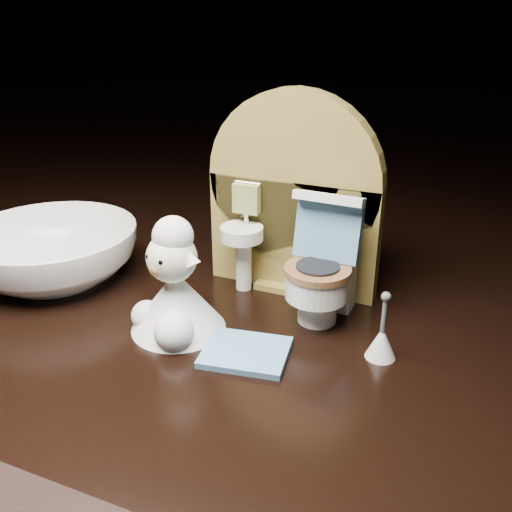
{
  "coord_description": "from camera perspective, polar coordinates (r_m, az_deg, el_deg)",
  "views": [
    {
      "loc": [
        0.13,
        -0.31,
        0.2
      ],
      "look_at": [
        -0.01,
        0.01,
        0.05
      ],
      "focal_mm": 40.0,
      "sensor_mm": 36.0,
      "label": 1
    }
  ],
  "objects": [
    {
      "name": "backdrop_panel",
      "position": [
        0.42,
        3.66,
        5.0
      ],
      "size": [
        0.13,
        0.05,
        0.15
      ],
      "color": "olive",
      "rests_on": "ground"
    },
    {
      "name": "toy_toilet",
      "position": [
        0.39,
        6.72,
        -1.73
      ],
      "size": [
        0.05,
        0.06,
        0.09
      ],
      "rotation": [
        0.0,
        0.0,
        -0.04
      ],
      "color": "white",
      "rests_on": "ground"
    },
    {
      "name": "bath_mat",
      "position": [
        0.36,
        -1.04,
        -9.61
      ],
      "size": [
        0.06,
        0.05,
        0.0
      ],
      "primitive_type": "cube",
      "rotation": [
        0.0,
        0.0,
        0.16
      ],
      "color": "#5C91BC",
      "rests_on": "ground"
    },
    {
      "name": "toilet_brush",
      "position": [
        0.37,
        12.44,
        -8.24
      ],
      "size": [
        0.02,
        0.02,
        0.05
      ],
      "color": "white",
      "rests_on": "ground"
    },
    {
      "name": "plush_lamb",
      "position": [
        0.38,
        -8.15,
        -3.57
      ],
      "size": [
        0.06,
        0.07,
        0.08
      ],
      "rotation": [
        0.0,
        0.0,
        -0.31
      ],
      "color": "white",
      "rests_on": "ground"
    },
    {
      "name": "ceramic_bowl",
      "position": [
        0.48,
        -19.67,
        0.24
      ],
      "size": [
        0.16,
        0.16,
        0.04
      ],
      "primitive_type": "imported",
      "rotation": [
        0.0,
        0.0,
        -0.23
      ],
      "color": "white",
      "rests_on": "ground"
    }
  ]
}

